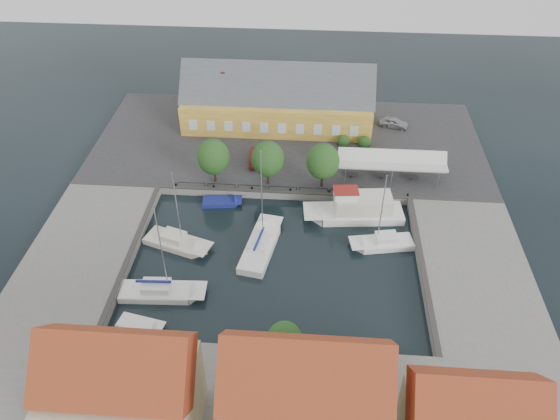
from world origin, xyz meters
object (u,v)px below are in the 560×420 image
Objects in this scene: launch_nw at (221,203)px; west_boat_d at (161,293)px; west_boat_b at (177,243)px; car_silver at (394,122)px; east_boat_a at (383,244)px; launch_sw at (140,326)px; trawler at (357,210)px; car_red at (256,157)px; warehouse at (274,102)px; tent_canopy at (392,161)px; center_sailboat at (261,247)px.

west_boat_d is at bearing -103.74° from launch_nw.
west_boat_b is 9.14m from launch_nw.
east_boat_a is at bearing -172.04° from car_silver.
car_silver reaches higher than launch_nw.
car_silver is 38.98m from west_boat_b.
west_boat_b reaches higher than launch_sw.
trawler is 29.23m from launch_sw.
west_boat_b is at bearing -117.00° from car_red.
warehouse is at bearing 75.28° from launch_nw.
car_silver reaches higher than car_red.
car_silver is 48.97m from launch_sw.
warehouse is 2.04× the size of tent_canopy.
west_boat_b reaches higher than trawler.
west_boat_d is 2.30× the size of launch_nw.
warehouse is 28.22m from center_sailboat.
launch_sw is (-10.10, -40.11, -4.34)m from warehouse.
center_sailboat is at bearing -0.06° from west_boat_b.
west_boat_d is (-7.50, -24.34, -1.49)m from car_red.
car_red is (-18.18, 2.49, -1.92)m from tent_canopy.
car_silver is 0.89× the size of launch_sw.
west_boat_d reaches higher than car_silver.
west_boat_b reaches higher than tent_canopy.
warehouse is 20.80m from launch_nw.
east_boat_a is at bearing 21.45° from west_boat_d.
west_boat_d is at bearing 157.56° from car_silver.
center_sailboat is at bearing -88.44° from warehouse.
car_silver is 0.35× the size of trawler.
west_boat_d reaches higher than trawler.
east_boat_a is 21.18m from launch_nw.
launch_nw is (3.92, 16.02, -0.18)m from west_boat_d.
car_silver is at bearing 45.26° from west_boat_b.
west_boat_d is at bearing -141.66° from center_sailboat.
west_boat_d is at bearing -145.52° from trawler.
trawler is 5.90m from east_boat_a.
tent_canopy is at bearing 44.52° from launch_sw.
launch_nw is (-17.29, 1.46, -0.93)m from trawler.
launch_sw is at bearing 159.78° from car_silver.
launch_nw is at bearing 125.74° from center_sailboat.
car_red is 0.92× the size of launch_sw.
center_sailboat reaches higher than east_boat_a.
east_boat_a reaches higher than trawler.
center_sailboat is 1.26× the size of east_boat_a.
center_sailboat is at bearing 38.34° from west_boat_d.
trawler is 2.53× the size of launch_sw.
east_boat_a reaches higher than car_red.
warehouse reaches higher than launch_nw.
launch_sw is at bearing -131.67° from center_sailboat.
west_boat_b is at bearing 90.37° from west_boat_d.
center_sailboat reaches higher than launch_nw.
west_boat_d is at bearing -89.63° from west_boat_b.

